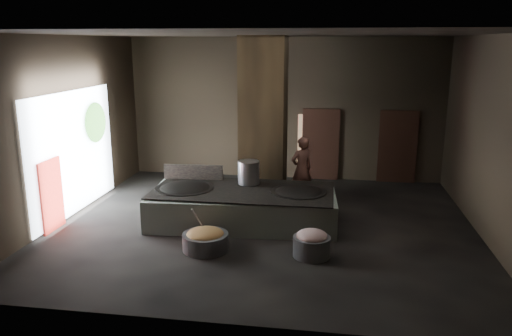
% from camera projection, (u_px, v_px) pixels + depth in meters
% --- Properties ---
extents(floor, '(10.00, 9.00, 0.10)m').
position_uv_depth(floor, '(265.00, 226.00, 12.20)').
color(floor, black).
rests_on(floor, ground).
extents(ceiling, '(10.00, 9.00, 0.10)m').
position_uv_depth(ceiling, '(265.00, 32.00, 11.08)').
color(ceiling, black).
rests_on(ceiling, back_wall).
extents(back_wall, '(10.00, 0.10, 4.50)m').
position_uv_depth(back_wall, '(284.00, 109.00, 16.00)').
color(back_wall, black).
rests_on(back_wall, ground).
extents(front_wall, '(10.00, 0.10, 4.50)m').
position_uv_depth(front_wall, '(223.00, 188.00, 7.28)').
color(front_wall, black).
rests_on(front_wall, ground).
extents(left_wall, '(0.10, 9.00, 4.50)m').
position_uv_depth(left_wall, '(64.00, 128.00, 12.38)').
color(left_wall, black).
rests_on(left_wall, ground).
extents(right_wall, '(0.10, 9.00, 4.50)m').
position_uv_depth(right_wall, '(494.00, 140.00, 10.89)').
color(right_wall, black).
rests_on(right_wall, ground).
extents(pillar, '(1.20, 1.20, 4.50)m').
position_uv_depth(pillar, '(263.00, 121.00, 13.50)').
color(pillar, black).
rests_on(pillar, ground).
extents(hearth_platform, '(4.60, 2.41, 0.78)m').
position_uv_depth(hearth_platform, '(243.00, 207.00, 12.26)').
color(hearth_platform, silver).
rests_on(hearth_platform, ground).
extents(platform_cap, '(4.38, 2.10, 0.03)m').
position_uv_depth(platform_cap, '(243.00, 190.00, 12.16)').
color(platform_cap, black).
rests_on(platform_cap, hearth_platform).
extents(wok_left, '(1.41, 1.41, 0.39)m').
position_uv_depth(wok_left, '(185.00, 191.00, 12.34)').
color(wok_left, black).
rests_on(wok_left, hearth_platform).
extents(wok_left_rim, '(1.44, 1.44, 0.05)m').
position_uv_depth(wok_left_rim, '(185.00, 188.00, 12.32)').
color(wok_left_rim, black).
rests_on(wok_left_rim, hearth_platform).
extents(wok_right, '(1.31, 1.31, 0.37)m').
position_uv_depth(wok_right, '(298.00, 195.00, 12.02)').
color(wok_right, black).
rests_on(wok_right, hearth_platform).
extents(wok_right_rim, '(1.34, 1.34, 0.05)m').
position_uv_depth(wok_right_rim, '(298.00, 192.00, 12.00)').
color(wok_right_rim, black).
rests_on(wok_right_rim, hearth_platform).
extents(stock_pot, '(0.55, 0.55, 0.58)m').
position_uv_depth(stock_pot, '(249.00, 172.00, 12.60)').
color(stock_pot, '#A2A3A9').
rests_on(stock_pot, hearth_platform).
extents(splash_guard, '(1.56, 0.15, 0.39)m').
position_uv_depth(splash_guard, '(193.00, 172.00, 13.04)').
color(splash_guard, black).
rests_on(splash_guard, hearth_platform).
extents(cook, '(0.79, 0.73, 1.82)m').
position_uv_depth(cook, '(302.00, 169.00, 13.81)').
color(cook, '#965C4C').
rests_on(cook, ground).
extents(veg_basin, '(1.28, 1.28, 0.36)m').
position_uv_depth(veg_basin, '(206.00, 242.00, 10.66)').
color(veg_basin, slate).
rests_on(veg_basin, ground).
extents(veg_fill, '(0.81, 0.81, 0.25)m').
position_uv_depth(veg_fill, '(205.00, 234.00, 10.62)').
color(veg_fill, olive).
rests_on(veg_fill, veg_basin).
extents(ladle, '(0.30, 0.29, 0.70)m').
position_uv_depth(ladle, '(200.00, 223.00, 10.73)').
color(ladle, '#A2A3A9').
rests_on(ladle, veg_basin).
extents(meat_basin, '(1.02, 1.02, 0.43)m').
position_uv_depth(meat_basin, '(312.00, 246.00, 10.32)').
color(meat_basin, slate).
rests_on(meat_basin, ground).
extents(meat_fill, '(0.64, 0.64, 0.25)m').
position_uv_depth(meat_fill, '(312.00, 236.00, 10.27)').
color(meat_fill, '#BD7571').
rests_on(meat_fill, meat_basin).
extents(doorway_near, '(1.18, 0.08, 2.38)m').
position_uv_depth(doorway_near, '(320.00, 146.00, 16.01)').
color(doorway_near, black).
rests_on(doorway_near, ground).
extents(doorway_near_glow, '(0.89, 0.04, 2.10)m').
position_uv_depth(doorway_near_glow, '(311.00, 147.00, 16.10)').
color(doorway_near_glow, '#8C6647').
rests_on(doorway_near_glow, ground).
extents(doorway_far, '(1.18, 0.08, 2.38)m').
position_uv_depth(doorway_far, '(397.00, 148.00, 15.65)').
color(doorway_far, black).
rests_on(doorway_far, ground).
extents(doorway_far_glow, '(0.74, 0.04, 1.76)m').
position_uv_depth(doorway_far_glow, '(406.00, 149.00, 15.79)').
color(doorway_far_glow, '#8C6647').
rests_on(doorway_far_glow, ground).
extents(left_opening, '(0.04, 4.20, 3.10)m').
position_uv_depth(left_opening, '(74.00, 152.00, 12.72)').
color(left_opening, white).
rests_on(left_opening, ground).
extents(pavilion_sliver, '(0.05, 0.90, 1.70)m').
position_uv_depth(pavilion_sliver, '(52.00, 195.00, 11.64)').
color(pavilion_sliver, maroon).
rests_on(pavilion_sliver, ground).
extents(tree_silhouette, '(0.28, 1.10, 1.10)m').
position_uv_depth(tree_silhouette, '(96.00, 122.00, 13.61)').
color(tree_silhouette, '#194714').
rests_on(tree_silhouette, left_opening).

